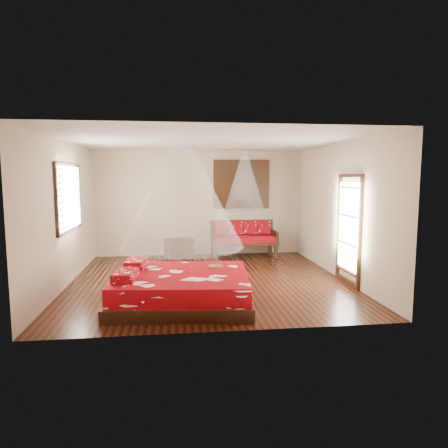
{
  "coord_description": "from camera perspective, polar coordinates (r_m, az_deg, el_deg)",
  "views": [
    {
      "loc": [
        -0.65,
        -7.96,
        2.11
      ],
      "look_at": [
        0.34,
        0.04,
        1.15
      ],
      "focal_mm": 32.0,
      "sensor_mm": 36.0,
      "label": 1
    }
  ],
  "objects": [
    {
      "name": "mosquito_net_main",
      "position": [
        6.56,
        -6.07,
        4.49
      ],
      "size": [
        2.04,
        2.04,
        1.8
      ],
      "primitive_type": "cone",
      "color": "white",
      "rests_on": "ceiling"
    },
    {
      "name": "wine_tray",
      "position": [
        7.15,
        -1.22,
        -5.74
      ],
      "size": [
        0.27,
        0.27,
        0.22
      ],
      "rotation": [
        0.0,
        0.0,
        -0.26
      ],
      "color": "brown",
      "rests_on": "bed"
    },
    {
      "name": "mosquito_net_daybed",
      "position": [
        10.37,
        2.96,
        6.18
      ],
      "size": [
        1.03,
        1.03,
        1.5
      ],
      "primitive_type": "cone",
      "color": "white",
      "rests_on": "ceiling"
    },
    {
      "name": "shutter_panel",
      "position": [
        10.83,
        2.52,
        5.68
      ],
      "size": [
        1.52,
        0.06,
        1.32
      ],
      "color": "black",
      "rests_on": "wall_back"
    },
    {
      "name": "daybed",
      "position": [
        10.61,
        2.79,
        -1.83
      ],
      "size": [
        1.71,
        0.76,
        0.94
      ],
      "color": "black",
      "rests_on": "floor"
    },
    {
      "name": "storage_chest",
      "position": [
        10.58,
        -6.47,
        -3.42
      ],
      "size": [
        0.82,
        0.69,
        0.48
      ],
      "rotation": [
        0.0,
        0.0,
        0.31
      ],
      "color": "black",
      "rests_on": "floor"
    },
    {
      "name": "window_left",
      "position": [
        8.43,
        -21.23,
        3.54
      ],
      "size": [
        0.1,
        1.74,
        1.34
      ],
      "color": "black",
      "rests_on": "wall_left"
    },
    {
      "name": "room",
      "position": [
        8.02,
        -2.37,
        1.71
      ],
      "size": [
        5.54,
        5.54,
        2.84
      ],
      "color": "black",
      "rests_on": "ground"
    },
    {
      "name": "bed",
      "position": [
        6.82,
        -6.09,
        -9.05
      ],
      "size": [
        2.44,
        2.25,
        0.65
      ],
      "rotation": [
        0.0,
        0.0,
        -0.1
      ],
      "color": "black",
      "rests_on": "floor"
    },
    {
      "name": "glazed_door",
      "position": [
        8.16,
        17.38,
        -0.85
      ],
      "size": [
        0.08,
        1.02,
        2.16
      ],
      "color": "black",
      "rests_on": "floor"
    }
  ]
}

